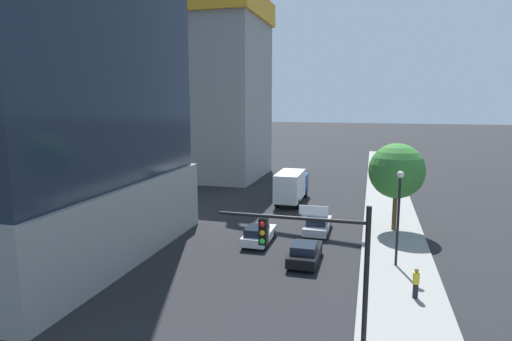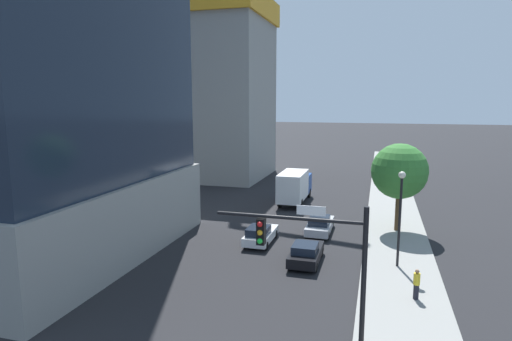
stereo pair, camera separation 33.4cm
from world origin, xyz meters
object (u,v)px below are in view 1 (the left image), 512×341
Objects in this scene: construction_building at (217,79)px; street_lamp at (399,205)px; car_black at (305,253)px; car_silver at (318,224)px; traffic_light_pole at (319,256)px; street_tree at (397,171)px; box_truck at (291,185)px; pedestrian_yellow_shirt at (416,283)px; car_white at (259,234)px.

street_lamp is at bearing -51.98° from construction_building.
car_black is at bearing -60.41° from construction_building.
construction_building reaches higher than car_silver.
street_tree reaches higher than traffic_light_pole.
street_lamp is 0.81× the size of box_truck.
street_lamp reaches higher than box_truck.
street_tree reaches higher than pedestrian_yellow_shirt.
pedestrian_yellow_shirt is (10.33, -6.76, 0.29)m from car_white.
street_lamp is 1.31× the size of car_silver.
street_lamp is 1.44× the size of car_white.
construction_building is at bearing 115.83° from car_white.
street_tree reaches higher than car_black.
construction_building is at bearing 115.06° from traffic_light_pole.
street_lamp is at bearing 99.56° from pedestrian_yellow_shirt.
street_lamp reaches higher than car_white.
box_truck is 22.49m from pedestrian_yellow_shirt.
pedestrian_yellow_shirt is (6.45, -3.80, 0.30)m from car_black.
pedestrian_yellow_shirt reaches higher than car_black.
traffic_light_pole reaches higher than car_black.
car_black is 0.55× the size of box_truck.
street_lamp is 5.55m from pedestrian_yellow_shirt.
street_tree is 12.12m from car_white.
box_truck reaches higher than car_silver.
car_black is at bearing 149.47° from pedestrian_yellow_shirt.
construction_building is 31.79m from car_white.
car_silver is at bearing -67.71° from box_truck.
traffic_light_pole is at bearing -121.69° from pedestrian_yellow_shirt.
car_silver is 2.82× the size of pedestrian_yellow_shirt.
pedestrian_yellow_shirt is at bearing -87.50° from street_tree.
car_silver is 6.69m from car_black.
street_tree is at bearing 30.49° from car_white.
street_lamp is at bearing 7.39° from car_black.
car_black is at bearing -172.61° from street_lamp.
traffic_light_pole is at bearing -77.45° from box_truck.
street_tree is at bearing -37.25° from box_truck.
pedestrian_yellow_shirt is (10.33, -19.95, -0.87)m from box_truck.
street_lamp is at bearing 72.86° from traffic_light_pole.
construction_building is 7.64× the size of car_black.
traffic_light_pole is 1.55× the size of car_white.
pedestrian_yellow_shirt is at bearing 58.31° from traffic_light_pole.
street_tree is 1.67× the size of car_white.
car_silver is 5.38m from car_white.
pedestrian_yellow_shirt is (23.05, -33.04, -12.28)m from construction_building.
construction_building is 5.25× the size of street_lamp.
construction_building is 35.90m from car_black.
construction_building is 31.57m from street_tree.
box_truck reaches higher than pedestrian_yellow_shirt.
traffic_light_pole is 1.41× the size of car_silver.
construction_building is at bearing 128.02° from street_lamp.
car_silver is (-5.68, 5.95, -3.39)m from street_lamp.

